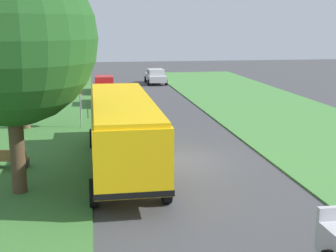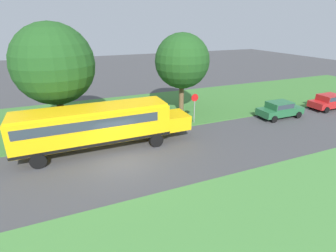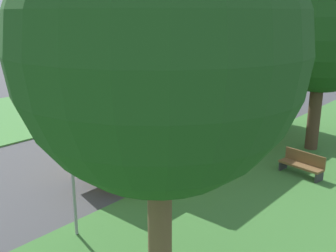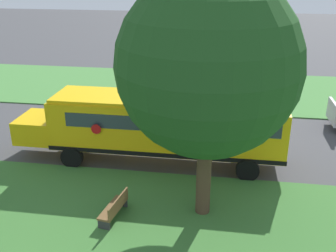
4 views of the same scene
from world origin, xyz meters
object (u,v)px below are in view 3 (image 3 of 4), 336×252
pickup_truck (240,78)px  oak_tree_beside_bus (324,15)px  school_bus (209,103)px  stop_sign (73,177)px  oak_tree_roadside_mid (156,50)px  park_bench (302,164)px

pickup_truck → oak_tree_beside_bus: 14.02m
school_bus → oak_tree_beside_bus: oak_tree_beside_bus is taller
pickup_truck → oak_tree_beside_bus: bearing=134.5°
oak_tree_beside_bus → stop_sign: 11.91m
oak_tree_roadside_mid → stop_sign: size_ratio=2.82×
school_bus → oak_tree_roadside_mid: oak_tree_roadside_mid is taller
stop_sign → oak_tree_roadside_mid: bearing=172.7°
school_bus → park_bench: 5.11m
pickup_truck → park_bench: size_ratio=3.25×
park_bench → pickup_truck: bearing=-51.1°
oak_tree_beside_bus → pickup_truck: bearing=-45.5°
stop_sign → oak_tree_beside_bus: bearing=-100.1°
oak_tree_roadside_mid → park_bench: 9.50m
oak_tree_beside_bus → park_bench: size_ratio=5.22×
pickup_truck → school_bus: bearing=114.6°
oak_tree_beside_bus → stop_sign: size_ratio=3.17×
park_bench → stop_sign: bearing=69.7°
pickup_truck → oak_tree_roadside_mid: (-10.62, 20.93, 4.07)m
pickup_truck → oak_tree_roadside_mid: 23.82m
school_bus → oak_tree_roadside_mid: (-5.23, 9.16, 3.22)m
oak_tree_roadside_mid → stop_sign: oak_tree_roadside_mid is taller
oak_tree_roadside_mid → park_bench: (0.41, -8.27, -4.67)m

